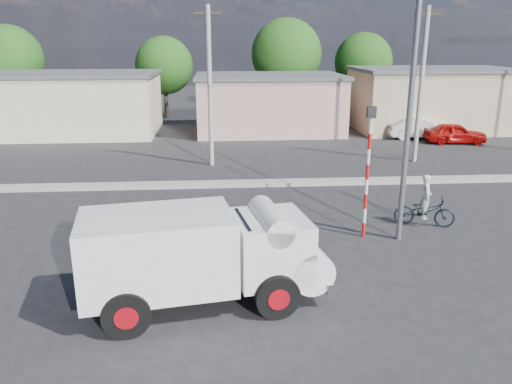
{
  "coord_description": "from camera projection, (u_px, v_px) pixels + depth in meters",
  "views": [
    {
      "loc": [
        -1.54,
        -13.8,
        6.33
      ],
      "look_at": [
        -0.33,
        2.64,
        1.3
      ],
      "focal_mm": 35.0,
      "sensor_mm": 36.0,
      "label": 1
    }
  ],
  "objects": [
    {
      "name": "bicycle",
      "position": [
        425.0,
        211.0,
        17.6
      ],
      "size": [
        2.19,
        1.3,
        1.09
      ],
      "primitive_type": "imported",
      "rotation": [
        0.0,
        0.0,
        1.27
      ],
      "color": "black",
      "rests_on": "ground"
    },
    {
      "name": "building_row",
      "position": [
        256.0,
        102.0,
        35.56
      ],
      "size": [
        37.8,
        7.3,
        4.44
      ],
      "color": "beige",
      "rests_on": "ground"
    },
    {
      "name": "car_cream",
      "position": [
        419.0,
        128.0,
        33.38
      ],
      "size": [
        4.27,
        1.52,
        1.4
      ],
      "primitive_type": "imported",
      "rotation": [
        0.0,
        0.0,
        1.56
      ],
      "color": "beige",
      "rests_on": "ground"
    },
    {
      "name": "utility_poles",
      "position": [
        312.0,
        86.0,
        25.6
      ],
      "size": [
        35.4,
        0.24,
        8.0
      ],
      "color": "#99968E",
      "rests_on": "ground"
    },
    {
      "name": "truck",
      "position": [
        206.0,
        254.0,
        12.13
      ],
      "size": [
        6.19,
        3.11,
        2.44
      ],
      "rotation": [
        0.0,
        0.0,
        0.17
      ],
      "color": "black",
      "rests_on": "ground"
    },
    {
      "name": "streetlight",
      "position": [
        406.0,
        87.0,
        15.1
      ],
      "size": [
        2.34,
        0.22,
        9.0
      ],
      "color": "slate",
      "rests_on": "ground"
    },
    {
      "name": "car_red",
      "position": [
        455.0,
        133.0,
        31.78
      ],
      "size": [
        3.96,
        1.93,
        1.3
      ],
      "primitive_type": "imported",
      "rotation": [
        0.0,
        0.0,
        1.46
      ],
      "color": "#A80A07",
      "rests_on": "ground"
    },
    {
      "name": "ground_plane",
      "position": [
        273.0,
        258.0,
        15.12
      ],
      "size": [
        120.0,
        120.0,
        0.0
      ],
      "primitive_type": "plane",
      "color": "#262628",
      "rests_on": "ground"
    },
    {
      "name": "cyclist",
      "position": [
        425.0,
        205.0,
        17.53
      ],
      "size": [
        0.53,
        0.66,
        1.57
      ],
      "primitive_type": "imported",
      "rotation": [
        0.0,
        0.0,
        1.27
      ],
      "color": "silver",
      "rests_on": "ground"
    },
    {
      "name": "traffic_pole",
      "position": [
        368.0,
        162.0,
        16.01
      ],
      "size": [
        0.28,
        0.18,
        4.36
      ],
      "color": "red",
      "rests_on": "ground"
    },
    {
      "name": "median",
      "position": [
        255.0,
        183.0,
        22.73
      ],
      "size": [
        40.0,
        0.8,
        0.16
      ],
      "primitive_type": "cube",
      "color": "#99968E",
      "rests_on": "ground"
    },
    {
      "name": "tree_row",
      "position": [
        209.0,
        59.0,
        40.85
      ],
      "size": [
        34.13,
        7.32,
        8.1
      ],
      "color": "#38281E",
      "rests_on": "ground"
    }
  ]
}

